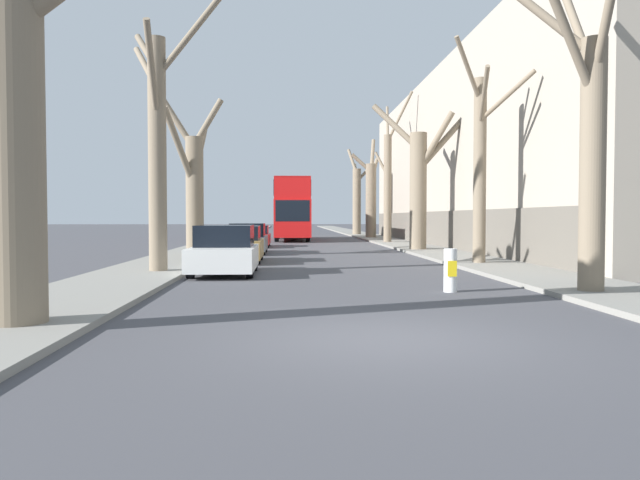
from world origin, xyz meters
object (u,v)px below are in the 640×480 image
at_px(street_tree_right_4, 371,196).
at_px(street_tree_left_0, 16,106).
at_px(street_tree_left_2, 194,181).
at_px(street_tree_right_2, 419,183).
at_px(street_tree_right_0, 589,136).
at_px(street_tree_right_5, 357,198).
at_px(traffic_bollard, 450,270).
at_px(street_tree_right_3, 388,181).
at_px(parked_car_0, 225,251).
at_px(parked_car_1, 238,245).
at_px(street_tree_right_1, 480,162).
at_px(street_tree_left_1, 158,140).
at_px(double_decker_bus, 292,206).
at_px(parked_car_2, 248,239).
at_px(parked_car_3, 255,237).

bearing_deg(street_tree_right_4, street_tree_left_0, -104.97).
distance_m(street_tree_left_2, street_tree_right_2, 11.37).
relative_size(street_tree_left_0, street_tree_right_4, 0.90).
relative_size(street_tree_right_0, street_tree_right_5, 0.93).
bearing_deg(traffic_bollard, street_tree_right_3, 83.84).
distance_m(street_tree_left_2, street_tree_right_0, 18.02).
xyz_separation_m(street_tree_right_4, parked_car_0, (-8.72, -31.38, -2.81)).
relative_size(street_tree_right_4, parked_car_1, 2.05).
bearing_deg(street_tree_right_4, street_tree_right_3, -90.75).
bearing_deg(street_tree_left_2, street_tree_right_0, -53.47).
relative_size(street_tree_right_1, traffic_bollard, 7.80).
height_order(street_tree_left_1, double_decker_bus, street_tree_left_1).
bearing_deg(street_tree_right_3, double_decker_bus, 133.41).
relative_size(street_tree_left_1, street_tree_right_4, 1.06).
height_order(street_tree_right_0, street_tree_right_5, street_tree_right_5).
distance_m(street_tree_left_2, parked_car_0, 9.44).
height_order(street_tree_right_3, double_decker_bus, street_tree_right_3).
xyz_separation_m(street_tree_left_1, traffic_bollard, (7.68, -4.87, -3.57)).
height_order(street_tree_right_3, traffic_bollard, street_tree_right_3).
height_order(street_tree_right_0, street_tree_right_3, street_tree_right_3).
relative_size(street_tree_right_4, traffic_bollard, 8.16).
distance_m(street_tree_right_0, street_tree_right_5, 46.26).
distance_m(parked_car_2, parked_car_3, 6.56).
xyz_separation_m(street_tree_left_2, street_tree_right_1, (10.98, -5.97, 0.37)).
bearing_deg(street_tree_right_3, parked_car_1, -117.17).
height_order(street_tree_right_0, traffic_bollard, street_tree_right_0).
height_order(street_tree_right_4, parked_car_0, street_tree_right_4).
height_order(street_tree_right_0, street_tree_right_2, street_tree_right_0).
xyz_separation_m(parked_car_1, parked_car_3, (0.00, 12.39, -0.06)).
height_order(street_tree_right_3, parked_car_2, street_tree_right_3).
relative_size(street_tree_right_1, parked_car_3, 1.88).
height_order(street_tree_right_3, parked_car_1, street_tree_right_3).
bearing_deg(parked_car_2, street_tree_right_2, 8.23).
bearing_deg(parked_car_3, street_tree_right_3, 26.88).
xyz_separation_m(street_tree_left_2, parked_car_3, (2.20, 8.82, -2.71)).
relative_size(street_tree_left_0, parked_car_3, 1.78).
distance_m(street_tree_right_0, street_tree_right_2, 17.99).
height_order(street_tree_right_2, street_tree_right_5, street_tree_right_5).
relative_size(street_tree_left_0, street_tree_right_2, 0.97).
distance_m(street_tree_right_3, parked_car_1, 19.13).
height_order(street_tree_left_0, traffic_bollard, street_tree_left_0).
distance_m(street_tree_left_1, traffic_bollard, 9.77).
bearing_deg(parked_car_1, parked_car_3, 90.00).
bearing_deg(street_tree_right_1, street_tree_right_0, -91.75).
height_order(street_tree_right_4, parked_car_3, street_tree_right_4).
xyz_separation_m(street_tree_left_0, parked_car_2, (2.18, 20.45, -2.74)).
height_order(street_tree_left_0, street_tree_right_4, street_tree_right_4).
distance_m(street_tree_right_0, street_tree_right_4, 37.06).
bearing_deg(street_tree_right_3, street_tree_right_5, 89.95).
height_order(street_tree_right_0, double_decker_bus, street_tree_right_0).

